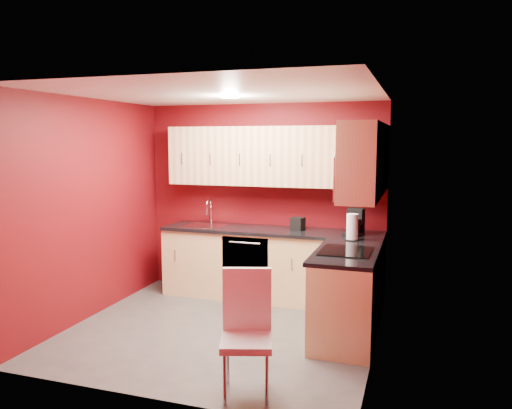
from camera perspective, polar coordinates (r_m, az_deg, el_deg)
The scene contains 21 objects.
floor at distance 5.54m, azimuth -3.96°, elevation -14.14°, with size 3.20×3.20×0.00m, color #4E4B49.
ceiling at distance 5.17m, azimuth -4.21°, elevation 12.59°, with size 3.20×3.20×0.00m, color white.
wall_back at distance 6.61m, azimuth 0.83°, elevation 0.61°, with size 3.20×3.20×0.00m, color #60090D.
wall_front at distance 3.88m, azimuth -12.48°, elevation -4.34°, with size 3.20×3.20×0.00m, color #60090D.
wall_left at distance 5.99m, azimuth -18.39°, elevation -0.46°, with size 3.00×3.00×0.00m, color #60090D.
wall_right at distance 4.84m, azimuth 13.74°, elevation -2.08°, with size 3.00×3.00×0.00m, color #60090D.
base_cabinets_back at distance 6.42m, azimuth 1.73°, elevation -7.00°, with size 2.80×0.60×0.87m, color #EFCA89.
base_cabinets_right at distance 5.30m, azimuth 10.40°, elevation -10.23°, with size 0.60×1.30×0.87m, color #EFCA89.
countertop_back at distance 6.31m, azimuth 1.71°, elevation -3.03°, with size 2.80×0.63×0.04m, color black.
countertop_right at distance 5.17m, azimuth 10.33°, elevation -5.45°, with size 0.63×1.27×0.04m, color black.
upper_cabinets_back at distance 6.34m, azimuth 2.10°, elevation 5.53°, with size 2.80×0.35×0.75m, color #E6B682.
upper_cabinets_right at distance 5.24m, azimuth 12.42°, elevation 5.67°, with size 0.35×1.55×0.75m.
microwave at distance 5.01m, azimuth 11.71°, elevation 3.01°, with size 0.42×0.76×0.42m.
cooktop at distance 5.13m, azimuth 10.23°, elevation -5.26°, with size 0.50×0.55×0.01m, color black.
sink at distance 6.62m, azimuth -5.74°, elevation -2.09°, with size 0.52×0.42×0.35m.
dishwasher_front at distance 6.23m, azimuth -1.26°, elevation -7.46°, with size 0.60×0.02×0.82m, color black.
downlight at distance 5.45m, azimuth -2.99°, elevation 12.17°, with size 0.20×0.20×0.01m, color white.
coffee_maker at distance 5.99m, azimuth 11.10°, elevation -1.98°, with size 0.19×0.25×0.32m, color black, non-canonical shape.
napkin_holder at distance 6.26m, azimuth 4.80°, elevation -2.21°, with size 0.15×0.15×0.16m, color black, non-canonical shape.
paper_towel at distance 5.71m, azimuth 10.94°, elevation -2.54°, with size 0.17×0.17×0.30m, color white, non-canonical shape.
dining_chair at distance 4.08m, azimuth -1.10°, elevation -14.65°, with size 0.40×0.42×0.99m, color silver, non-canonical shape.
Camera 1 is at (1.95, -4.77, 2.02)m, focal length 35.00 mm.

